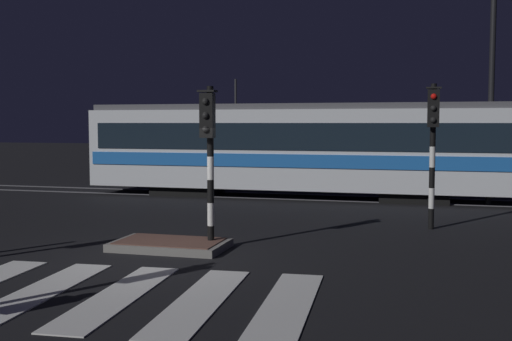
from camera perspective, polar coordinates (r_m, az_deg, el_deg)
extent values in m
plane|color=black|center=(12.43, -9.40, -7.84)|extent=(120.00, 120.00, 0.00)
cube|color=#59595E|center=(21.59, 1.52, -2.55)|extent=(80.00, 0.12, 0.03)
cube|color=#59595E|center=(22.98, 2.38, -2.14)|extent=(80.00, 0.12, 0.03)
cube|color=silver|center=(10.47, -18.88, -10.28)|extent=(0.95, 3.69, 0.02)
cube|color=silver|center=(9.90, -12.33, -11.00)|extent=(0.95, 3.69, 0.02)
cube|color=silver|center=(9.47, -5.06, -11.62)|extent=(0.95, 3.69, 0.02)
cube|color=silver|center=(9.20, 2.80, -12.08)|extent=(0.95, 3.69, 0.02)
cube|color=slate|center=(13.25, -7.78, -6.71)|extent=(2.32, 1.37, 0.16)
cube|color=brown|center=(13.23, -7.78, -6.33)|extent=(2.09, 1.24, 0.02)
cylinder|color=black|center=(13.18, -4.10, -6.03)|extent=(0.14, 0.14, 0.48)
cylinder|color=white|center=(13.10, -4.11, -3.97)|extent=(0.14, 0.14, 0.48)
cylinder|color=black|center=(13.04, -4.12, -1.89)|extent=(0.14, 0.14, 0.48)
cylinder|color=white|center=(12.99, -4.14, 0.21)|extent=(0.14, 0.14, 0.48)
cylinder|color=black|center=(12.97, -4.15, 2.33)|extent=(0.14, 0.14, 0.48)
cylinder|color=white|center=(12.96, -4.16, 4.44)|extent=(0.14, 0.14, 0.48)
cylinder|color=black|center=(12.97, -4.17, 6.56)|extent=(0.14, 0.14, 0.48)
cube|color=black|center=(12.80, -4.42, 4.97)|extent=(0.28, 0.20, 0.90)
sphere|color=black|center=(12.70, -4.59, 6.24)|extent=(0.14, 0.14, 0.14)
sphere|color=black|center=(12.70, -4.58, 4.98)|extent=(0.14, 0.14, 0.14)
sphere|color=black|center=(12.70, -4.58, 3.72)|extent=(0.14, 0.14, 0.14)
cube|color=black|center=(12.82, -4.43, 7.17)|extent=(0.36, 0.24, 0.04)
cylinder|color=black|center=(16.10, 15.55, -4.23)|extent=(0.14, 0.14, 0.51)
cylinder|color=white|center=(16.03, 15.58, -2.44)|extent=(0.14, 0.14, 0.51)
cylinder|color=black|center=(15.98, 15.62, -0.63)|extent=(0.14, 0.14, 0.51)
cylinder|color=white|center=(15.95, 15.66, 1.19)|extent=(0.14, 0.14, 0.51)
cylinder|color=black|center=(15.93, 15.70, 3.01)|extent=(0.14, 0.14, 0.51)
cylinder|color=white|center=(15.93, 15.73, 4.84)|extent=(0.14, 0.14, 0.51)
cylinder|color=black|center=(15.94, 15.77, 6.66)|extent=(0.14, 0.14, 0.51)
cube|color=black|center=(15.76, 15.75, 5.43)|extent=(0.28, 0.20, 0.90)
sphere|color=red|center=(15.66, 15.77, 6.46)|extent=(0.14, 0.14, 0.14)
sphere|color=black|center=(15.65, 15.75, 5.44)|extent=(0.14, 0.14, 0.14)
sphere|color=black|center=(15.65, 15.73, 4.41)|extent=(0.14, 0.14, 0.14)
cube|color=black|center=(15.78, 15.79, 7.21)|extent=(0.36, 0.24, 0.04)
cylinder|color=black|center=(21.16, 20.53, 7.55)|extent=(0.18, 0.18, 7.78)
cube|color=silver|center=(22.01, 3.65, 1.97)|extent=(14.68, 2.50, 2.70)
cube|color=blue|center=(20.79, 2.93, 0.87)|extent=(14.39, 0.04, 0.44)
cube|color=blue|center=(23.27, 4.28, 1.24)|extent=(14.39, 0.04, 0.44)
cube|color=black|center=(20.76, 2.95, 3.08)|extent=(13.95, 0.03, 0.90)
cube|color=#4C4C51|center=(22.00, 3.67, 5.75)|extent=(14.39, 2.30, 0.20)
cylinder|color=#262628|center=(22.56, -1.86, 6.99)|extent=(0.08, 0.08, 1.00)
cube|color=black|center=(21.68, 14.15, -2.23)|extent=(2.20, 2.00, 0.35)
cube|color=black|center=(23.27, -6.16, -1.68)|extent=(2.20, 2.00, 0.35)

